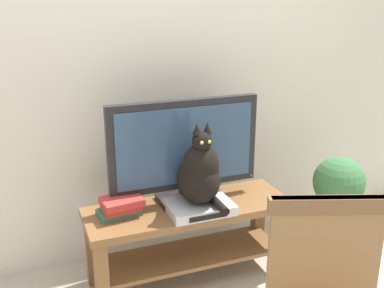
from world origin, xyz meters
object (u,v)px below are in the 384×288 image
(tv, at_px, (184,149))
(potted_plant, at_px, (337,199))
(cat, at_px, (200,173))
(tv_stand, at_px, (189,228))
(book_stack, at_px, (121,206))
(media_box, at_px, (198,206))

(tv, xyz_separation_m, potted_plant, (0.99, -0.13, -0.42))
(cat, height_order, potted_plant, cat)
(tv_stand, height_order, tv, tv)
(tv, distance_m, book_stack, 0.48)
(tv, bearing_deg, book_stack, -173.26)
(tv, bearing_deg, cat, -78.16)
(tv_stand, bearing_deg, media_box, -65.54)
(cat, bearing_deg, potted_plant, 1.12)
(tv, distance_m, potted_plant, 1.09)
(media_box, height_order, cat, cat)
(tv, height_order, media_box, tv)
(cat, distance_m, potted_plant, 1.01)
(media_box, bearing_deg, tv_stand, 114.46)
(book_stack, bearing_deg, potted_plant, -3.59)
(tv_stand, relative_size, tv, 1.35)
(tv_stand, height_order, book_stack, book_stack)
(book_stack, xyz_separation_m, potted_plant, (1.38, -0.09, -0.15))
(media_box, distance_m, book_stack, 0.43)
(tv_stand, distance_m, potted_plant, 1.00)
(tv_stand, height_order, media_box, media_box)
(cat, bearing_deg, media_box, 94.20)
(potted_plant, bearing_deg, cat, -178.88)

